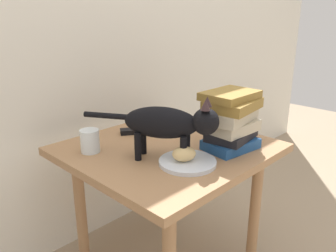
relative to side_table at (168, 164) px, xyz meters
name	(u,v)px	position (x,y,z in m)	size (l,w,h in m)	color
side_table	(168,164)	(0.00, 0.00, 0.00)	(0.72, 0.68, 0.56)	#9E724C
plate	(188,162)	(-0.07, -0.16, 0.08)	(0.20, 0.20, 0.01)	silver
bread_roll	(184,154)	(-0.09, -0.16, 0.12)	(0.08, 0.06, 0.05)	#E0BC7A
cat	(170,123)	(-0.09, -0.09, 0.21)	(0.27, 0.42, 0.23)	black
book_stack	(231,120)	(0.14, -0.18, 0.19)	(0.22, 0.18, 0.22)	#1E4C8C
candle_jar	(90,142)	(-0.24, 0.16, 0.11)	(0.07, 0.07, 0.08)	silver
tv_remote	(138,131)	(0.02, 0.19, 0.09)	(0.15, 0.04, 0.02)	black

